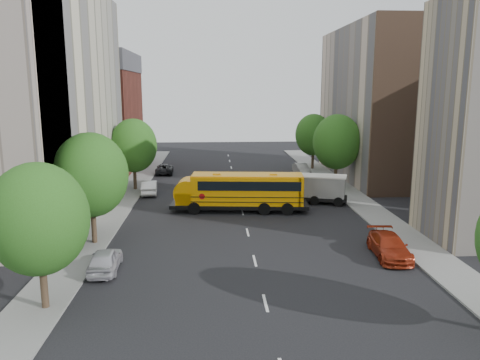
{
  "coord_description": "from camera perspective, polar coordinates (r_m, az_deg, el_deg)",
  "views": [
    {
      "loc": [
        -2.64,
        -36.16,
        10.79
      ],
      "look_at": [
        -0.34,
        2.0,
        3.31
      ],
      "focal_mm": 35.0,
      "sensor_mm": 36.0,
      "label": 1
    }
  ],
  "objects": [
    {
      "name": "parked_car_5",
      "position": [
        60.61,
        7.49,
        1.37
      ],
      "size": [
        1.85,
        4.25,
        1.36
      ],
      "primitive_type": "imported",
      "rotation": [
        0.0,
        0.0,
        0.1
      ],
      "color": "gray",
      "rests_on": "ground"
    },
    {
      "name": "parked_car_0",
      "position": [
        29.55,
        -16.13,
        -9.34
      ],
      "size": [
        1.84,
        4.22,
        1.42
      ],
      "primitive_type": "imported",
      "rotation": [
        0.0,
        0.0,
        3.18
      ],
      "color": "#B8B6BE",
      "rests_on": "ground"
    },
    {
      "name": "street_tree_4",
      "position": [
        52.29,
        11.74,
        4.56
      ],
      "size": [
        5.25,
        5.25,
        8.1
      ],
      "color": "#38281C",
      "rests_on": "ground"
    },
    {
      "name": "building_right_far",
      "position": [
        59.86,
        16.94,
        8.88
      ],
      "size": [
        10.0,
        22.0,
        18.0
      ],
      "primitive_type": "cube",
      "color": "beige",
      "rests_on": "ground"
    },
    {
      "name": "school_bus",
      "position": [
        41.62,
        -0.23,
        -1.23
      ],
      "size": [
        12.42,
        3.93,
        3.45
      ],
      "rotation": [
        0.0,
        0.0,
        -0.09
      ],
      "color": "black",
      "rests_on": "ground"
    },
    {
      "name": "sidewalk_right",
      "position": [
        44.82,
        15.08,
        -3.17
      ],
      "size": [
        3.0,
        80.0,
        0.12
      ],
      "primitive_type": "cube",
      "color": "slate",
      "rests_on": "ground"
    },
    {
      "name": "street_tree_5",
      "position": [
        63.93,
        8.93,
        5.47
      ],
      "size": [
        4.86,
        4.86,
        7.51
      ],
      "color": "#38281C",
      "rests_on": "ground"
    },
    {
      "name": "street_tree_2",
      "position": [
        51.2,
        -12.85,
        4.1
      ],
      "size": [
        4.99,
        4.99,
        7.71
      ],
      "color": "#38281C",
      "rests_on": "ground"
    },
    {
      "name": "building_left_redbrick",
      "position": [
        66.11,
        -17.0,
        6.87
      ],
      "size": [
        10.0,
        15.0,
        13.0
      ],
      "primitive_type": "cube",
      "color": "maroon",
      "rests_on": "ground"
    },
    {
      "name": "parked_car_2",
      "position": [
        61.03,
        -9.19,
        1.36
      ],
      "size": [
        2.32,
        4.72,
        1.29
      ],
      "primitive_type": "imported",
      "rotation": [
        0.0,
        0.0,
        3.18
      ],
      "color": "black",
      "rests_on": "ground"
    },
    {
      "name": "street_tree_0",
      "position": [
        24.47,
        -23.37,
        -4.42
      ],
      "size": [
        4.8,
        4.8,
        7.41
      ],
      "color": "#38281C",
      "rests_on": "ground"
    },
    {
      "name": "sidewalk_left",
      "position": [
        43.45,
        -15.13,
        -3.62
      ],
      "size": [
        3.0,
        80.0,
        0.12
      ],
      "primitive_type": "cube",
      "color": "slate",
      "rests_on": "ground"
    },
    {
      "name": "building_right_sidewall",
      "position": [
        49.68,
        21.34,
        8.26
      ],
      "size": [
        10.1,
        0.3,
        18.0
      ],
      "primitive_type": "cube",
      "color": "brown",
      "rests_on": "ground"
    },
    {
      "name": "ground",
      "position": [
        37.83,
        0.7,
        -5.51
      ],
      "size": [
        120.0,
        120.0,
        0.0
      ],
      "primitive_type": "plane",
      "color": "black",
      "rests_on": "ground"
    },
    {
      "name": "building_left_cream",
      "position": [
        44.88,
        -23.78,
        9.14
      ],
      "size": [
        10.0,
        26.0,
        20.0
      ],
      "primitive_type": "cube",
      "color": "beige",
      "rests_on": "ground"
    },
    {
      "name": "lane_markings",
      "position": [
        47.47,
        -0.17,
        -2.06
      ],
      "size": [
        0.15,
        64.0,
        0.01
      ],
      "primitive_type": "cube",
      "color": "silver",
      "rests_on": "ground"
    },
    {
      "name": "parked_car_3",
      "position": [
        32.19,
        17.73,
        -7.69
      ],
      "size": [
        2.42,
        5.16,
        1.46
      ],
      "primitive_type": "imported",
      "rotation": [
        0.0,
        0.0,
        -0.08
      ],
      "color": "maroon",
      "rests_on": "ground"
    },
    {
      "name": "safari_truck",
      "position": [
        45.35,
        9.03,
        -0.98
      ],
      "size": [
        6.67,
        3.97,
        2.7
      ],
      "rotation": [
        0.0,
        0.0,
        -0.3
      ],
      "color": "black",
      "rests_on": "ground"
    },
    {
      "name": "parked_car_1",
      "position": [
        49.51,
        -10.99,
        -0.87
      ],
      "size": [
        1.93,
        4.49,
        1.44
      ],
      "primitive_type": "imported",
      "rotation": [
        0.0,
        0.0,
        3.24
      ],
      "color": "white",
      "rests_on": "ground"
    },
    {
      "name": "street_tree_1",
      "position": [
        33.74,
        -17.74,
        0.57
      ],
      "size": [
        5.12,
        5.12,
        7.9
      ],
      "color": "#38281C",
      "rests_on": "ground"
    }
  ]
}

